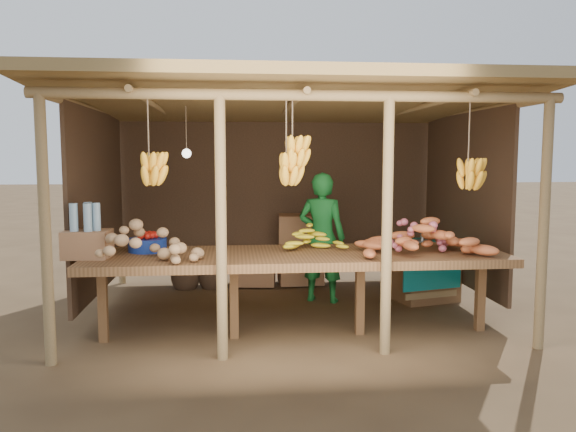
{
  "coord_description": "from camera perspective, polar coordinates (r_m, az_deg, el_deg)",
  "views": [
    {
      "loc": [
        -0.59,
        -6.12,
        1.7
      ],
      "look_at": [
        0.0,
        0.0,
        1.05
      ],
      "focal_mm": 35.0,
      "sensor_mm": 36.0,
      "label": 1
    }
  ],
  "objects": [
    {
      "name": "ground",
      "position": [
        6.38,
        0.0,
        -9.42
      ],
      "size": [
        60.0,
        60.0,
        0.0
      ],
      "primitive_type": "plane",
      "color": "brown",
      "rests_on": "ground"
    },
    {
      "name": "stall_structure",
      "position": [
        6.01,
        0.25,
        7.97
      ],
      "size": [
        4.7,
        3.5,
        2.43
      ],
      "color": "#93764B",
      "rests_on": "ground"
    },
    {
      "name": "counter",
      "position": [
        5.29,
        0.99,
        -4.43
      ],
      "size": [
        3.9,
        1.05,
        0.8
      ],
      "color": "brown",
      "rests_on": "ground"
    },
    {
      "name": "potato_heap",
      "position": [
        4.99,
        -14.78,
        -2.42
      ],
      "size": [
        1.11,
        0.81,
        0.37
      ],
      "primitive_type": null,
      "rotation": [
        0.0,
        0.0,
        -0.22
      ],
      "color": "#A77F56",
      "rests_on": "counter"
    },
    {
      "name": "sweet_potato_heap",
      "position": [
        5.36,
        13.21,
        -1.83
      ],
      "size": [
        1.26,
        0.95,
        0.36
      ],
      "primitive_type": null,
      "rotation": [
        0.0,
        0.0,
        0.27
      ],
      "color": "#C56132",
      "rests_on": "counter"
    },
    {
      "name": "onion_heap",
      "position": [
        5.47,
        12.93,
        -1.72
      ],
      "size": [
        0.85,
        0.68,
        0.35
      ],
      "primitive_type": null,
      "rotation": [
        0.0,
        0.0,
        -0.35
      ],
      "color": "#CC6374",
      "rests_on": "counter"
    },
    {
      "name": "banana_pile",
      "position": [
        5.51,
        2.81,
        -1.56
      ],
      "size": [
        0.59,
        0.4,
        0.35
      ],
      "primitive_type": null,
      "rotation": [
        0.0,
        0.0,
        0.14
      ],
      "color": "yellow",
      "rests_on": "counter"
    },
    {
      "name": "tomato_basin",
      "position": [
        5.53,
        -14.09,
        -2.71
      ],
      "size": [
        0.36,
        0.36,
        0.19
      ],
      "rotation": [
        0.0,
        0.0,
        -0.35
      ],
      "color": "navy",
      "rests_on": "counter"
    },
    {
      "name": "bottle_box",
      "position": [
        5.32,
        -19.72,
        -2.0
      ],
      "size": [
        0.41,
        0.33,
        0.5
      ],
      "color": "#996844",
      "rests_on": "counter"
    },
    {
      "name": "vendor",
      "position": [
        6.58,
        3.45,
        -2.18
      ],
      "size": [
        0.65,
        0.55,
        1.52
      ],
      "primitive_type": "imported",
      "rotation": [
        0.0,
        0.0,
        2.75
      ],
      "color": "#19732C",
      "rests_on": "ground"
    },
    {
      "name": "tarp_crate",
      "position": [
        6.9,
        13.55,
        -5.23
      ],
      "size": [
        0.89,
        0.82,
        0.9
      ],
      "color": "brown",
      "rests_on": "ground"
    },
    {
      "name": "carton_stack",
      "position": [
        7.46,
        -0.34,
        -3.97
      ],
      "size": [
        1.22,
        0.49,
        0.91
      ],
      "color": "#996844",
      "rests_on": "ground"
    },
    {
      "name": "burlap_sacks",
      "position": [
        7.39,
        -9.03,
        -5.56
      ],
      "size": [
        0.73,
        0.38,
        0.52
      ],
      "color": "#4A3322",
      "rests_on": "ground"
    }
  ]
}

